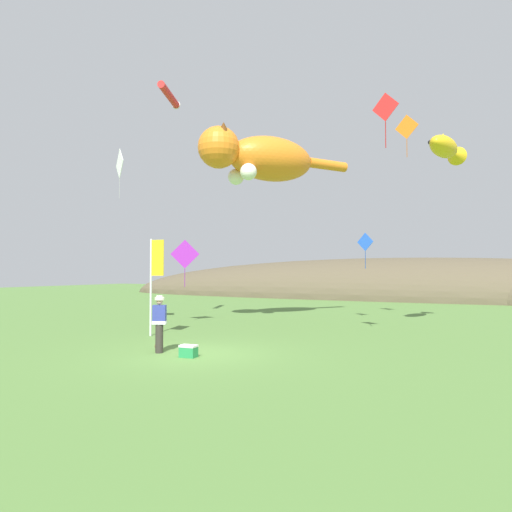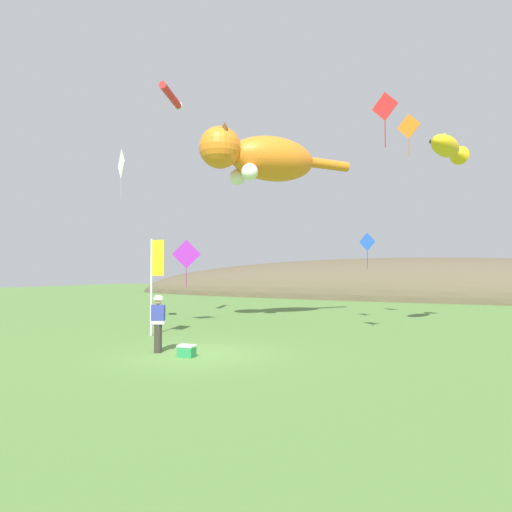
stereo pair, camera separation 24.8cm
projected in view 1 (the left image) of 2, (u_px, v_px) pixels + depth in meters
name	position (u px, v px, depth m)	size (l,w,h in m)	color
ground_plane	(197.00, 354.00, 13.92)	(120.00, 120.00, 0.00)	#517A38
distant_hill_ridge	(418.00, 299.00, 41.85)	(61.71, 13.22, 7.65)	brown
festival_attendant	(159.00, 322.00, 14.15)	(0.49, 0.42, 1.77)	#332D28
kite_spool	(158.00, 346.00, 14.80)	(0.13, 0.21, 0.21)	olive
picnic_cooler	(188.00, 351.00, 13.41)	(0.52, 0.37, 0.36)	#268C4C
festival_banner_pole	(154.00, 272.00, 17.87)	(0.66, 0.08, 3.81)	silver
kite_giant_cat	(260.00, 158.00, 22.85)	(5.54, 7.51, 2.64)	orange
kite_fish_windsock	(446.00, 148.00, 19.89)	(1.55, 3.38, 1.01)	gold
kite_tube_streamer	(169.00, 96.00, 22.85)	(1.40, 2.71, 0.44)	red
kite_diamond_violet	(185.00, 254.00, 22.14)	(1.22, 0.72, 2.31)	purple
kite_diamond_blue	(365.00, 242.00, 23.42)	(0.91, 0.32, 1.85)	blue
kite_diamond_white	(120.00, 164.00, 20.68)	(1.16, 0.77, 2.28)	white
kite_diamond_orange	(407.00, 127.00, 22.37)	(1.17, 0.35, 2.11)	orange
kite_diamond_red	(385.00, 108.00, 15.34)	(0.94, 0.30, 1.88)	red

